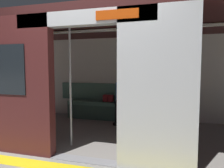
{
  "coord_description": "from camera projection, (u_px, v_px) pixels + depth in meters",
  "views": [
    {
      "loc": [
        -1.15,
        2.65,
        1.35
      ],
      "look_at": [
        -0.06,
        -1.3,
        1.01
      ],
      "focal_mm": 32.66,
      "sensor_mm": 36.0,
      "label": 1
    }
  ],
  "objects": [
    {
      "name": "train_car",
      "position": [
        105.0,
        60.0,
        4.05
      ],
      "size": [
        6.4,
        2.82,
        2.24
      ],
      "color": "silver",
      "rests_on": "ground_plane"
    },
    {
      "name": "grab_pole_door",
      "position": [
        70.0,
        85.0,
        3.45
      ],
      "size": [
        0.04,
        0.04,
        2.1
      ],
      "primitive_type": "cylinder",
      "color": "silver",
      "rests_on": "ground_plane"
    },
    {
      "name": "book",
      "position": [
        138.0,
        102.0,
        5.08
      ],
      "size": [
        0.22,
        0.26,
        0.03
      ],
      "primitive_type": "cube",
      "rotation": [
        0.0,
        0.0,
        -0.35
      ],
      "color": "gold",
      "rests_on": "bench_seat"
    },
    {
      "name": "grab_pole_far",
      "position": [
        123.0,
        86.0,
        3.3
      ],
      "size": [
        0.04,
        0.04,
        2.1
      ],
      "primitive_type": "cylinder",
      "color": "silver",
      "rests_on": "ground_plane"
    },
    {
      "name": "ground_plane",
      "position": [
        84.0,
        160.0,
        2.96
      ],
      "size": [
        60.0,
        60.0,
        0.0
      ],
      "primitive_type": "plane",
      "color": "gray"
    },
    {
      "name": "bench_seat",
      "position": [
        120.0,
        107.0,
        5.15
      ],
      "size": [
        2.79,
        0.44,
        0.46
      ],
      "color": "#4C7566",
      "rests_on": "ground_plane"
    },
    {
      "name": "person_seated",
      "position": [
        125.0,
        94.0,
        5.04
      ],
      "size": [
        0.55,
        0.71,
        1.19
      ],
      "color": "#4C8CC6",
      "rests_on": "ground_plane"
    },
    {
      "name": "handbag",
      "position": [
        108.0,
        98.0,
        5.28
      ],
      "size": [
        0.26,
        0.15,
        0.17
      ],
      "color": "maroon",
      "rests_on": "bench_seat"
    }
  ]
}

